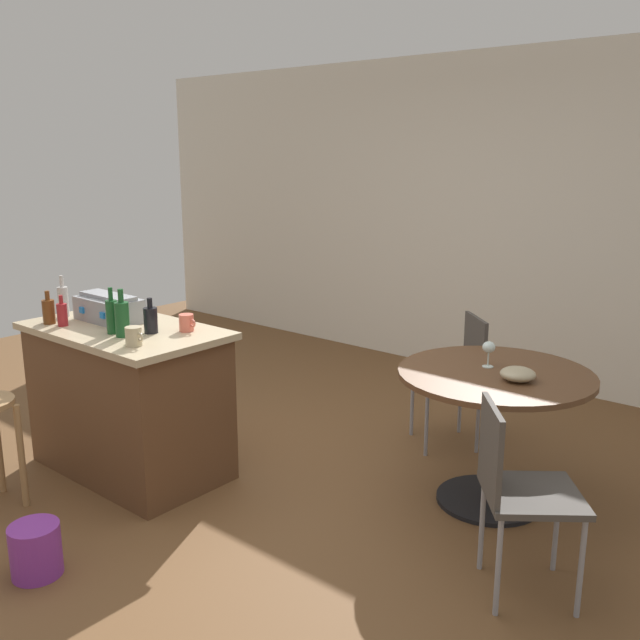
# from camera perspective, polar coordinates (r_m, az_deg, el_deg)

# --- Properties ---
(ground_plane) EXTENTS (8.80, 8.80, 0.00)m
(ground_plane) POSITION_cam_1_polar(r_m,az_deg,el_deg) (4.11, -7.06, -14.09)
(ground_plane) COLOR brown
(back_wall) EXTENTS (8.00, 0.10, 2.70)m
(back_wall) POSITION_cam_1_polar(r_m,az_deg,el_deg) (6.11, 13.81, 8.04)
(back_wall) COLOR silver
(back_wall) RESTS_ON ground_plane
(kitchen_island) EXTENTS (1.24, 0.72, 0.90)m
(kitchen_island) POSITION_cam_1_polar(r_m,az_deg,el_deg) (4.38, -15.28, -6.23)
(kitchen_island) COLOR brown
(kitchen_island) RESTS_ON ground_plane
(dining_table) EXTENTS (1.04, 1.04, 0.76)m
(dining_table) POSITION_cam_1_polar(r_m,az_deg,el_deg) (3.91, 13.95, -6.58)
(dining_table) COLOR black
(dining_table) RESTS_ON ground_plane
(folding_chair_near) EXTENTS (0.56, 0.56, 0.87)m
(folding_chair_near) POSITION_cam_1_polar(r_m,az_deg,el_deg) (3.19, 15.70, -12.72)
(folding_chair_near) COLOR #47423D
(folding_chair_near) RESTS_ON ground_plane
(folding_chair_far) EXTENTS (0.56, 0.56, 0.86)m
(folding_chair_far) POSITION_cam_1_polar(r_m,az_deg,el_deg) (4.67, 11.02, -4.01)
(folding_chair_far) COLOR #47423D
(folding_chair_far) RESTS_ON ground_plane
(toolbox) EXTENTS (0.43, 0.23, 0.17)m
(toolbox) POSITION_cam_1_polar(r_m,az_deg,el_deg) (4.43, -16.78, 0.92)
(toolbox) COLOR gray
(toolbox) RESTS_ON kitchen_island
(bottle_0) EXTENTS (0.08, 0.08, 0.20)m
(bottle_0) POSITION_cam_1_polar(r_m,az_deg,el_deg) (4.07, -13.60, 0.04)
(bottle_0) COLOR black
(bottle_0) RESTS_ON kitchen_island
(bottle_1) EXTENTS (0.08, 0.08, 0.27)m
(bottle_1) POSITION_cam_1_polar(r_m,az_deg,el_deg) (4.02, -15.78, 0.13)
(bottle_1) COLOR #194C23
(bottle_1) RESTS_ON kitchen_island
(bottle_2) EXTENTS (0.06, 0.06, 0.18)m
(bottle_2) POSITION_cam_1_polar(r_m,az_deg,el_deg) (4.39, -20.21, 0.46)
(bottle_2) COLOR maroon
(bottle_2) RESTS_ON kitchen_island
(bottle_3) EXTENTS (0.06, 0.06, 0.26)m
(bottle_3) POSITION_cam_1_polar(r_m,az_deg,el_deg) (4.62, -20.14, 1.47)
(bottle_3) COLOR #B7B2AD
(bottle_3) RESTS_ON kitchen_island
(bottle_4) EXTENTS (0.07, 0.07, 0.26)m
(bottle_4) POSITION_cam_1_polar(r_m,az_deg,el_deg) (4.11, -16.54, 0.34)
(bottle_4) COLOR #194C23
(bottle_4) RESTS_ON kitchen_island
(bottle_5) EXTENTS (0.07, 0.07, 0.20)m
(bottle_5) POSITION_cam_1_polar(r_m,az_deg,el_deg) (4.47, -21.18, 0.68)
(bottle_5) COLOR #603314
(bottle_5) RESTS_ON kitchen_island
(cup_0) EXTENTS (0.12, 0.08, 0.10)m
(cup_0) POSITION_cam_1_polar(r_m,az_deg,el_deg) (4.07, -10.78, -0.22)
(cup_0) COLOR #DB6651
(cup_0) RESTS_ON kitchen_island
(cup_1) EXTENTS (0.12, 0.09, 0.10)m
(cup_1) POSITION_cam_1_polar(r_m,az_deg,el_deg) (3.83, -14.88, -1.29)
(cup_1) COLOR tan
(cup_1) RESTS_ON kitchen_island
(wine_glass) EXTENTS (0.07, 0.07, 0.14)m
(wine_glass) POSITION_cam_1_polar(r_m,az_deg,el_deg) (3.90, 13.55, -2.23)
(wine_glass) COLOR silver
(wine_glass) RESTS_ON dining_table
(serving_bowl) EXTENTS (0.18, 0.18, 0.07)m
(serving_bowl) POSITION_cam_1_polar(r_m,az_deg,el_deg) (3.73, 15.78, -4.24)
(serving_bowl) COLOR tan
(serving_bowl) RESTS_ON dining_table
(plastic_bucket) EXTENTS (0.23, 0.23, 0.25)m
(plastic_bucket) POSITION_cam_1_polar(r_m,az_deg,el_deg) (3.62, -22.10, -16.93)
(plastic_bucket) COLOR purple
(plastic_bucket) RESTS_ON ground_plane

